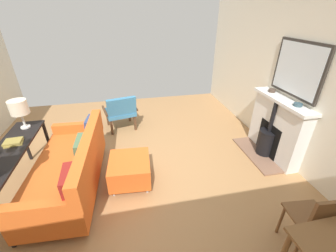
{
  "coord_description": "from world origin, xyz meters",
  "views": [
    {
      "loc": [
        -0.01,
        2.94,
        2.39
      ],
      "look_at": [
        -0.6,
        0.09,
        0.8
      ],
      "focal_mm": 23.07,
      "sensor_mm": 36.0,
      "label": 1
    }
  ],
  "objects_px": {
    "book_stack": "(13,142)",
    "dining_chair_near_fireplace": "(316,219)",
    "armchair_accent": "(121,111)",
    "console_table": "(9,157)",
    "fireplace": "(274,131)",
    "mantel_bowl_near": "(272,90)",
    "sofa": "(71,168)",
    "table_lamp_near_end": "(19,108)",
    "mantel_bowl_far": "(298,104)",
    "ottoman": "(130,169)"
  },
  "relations": [
    {
      "from": "fireplace",
      "to": "sofa",
      "type": "xyz_separation_m",
      "value": [
        3.4,
        0.16,
        -0.13
      ]
    },
    {
      "from": "ottoman",
      "to": "armchair_accent",
      "type": "bearing_deg",
      "value": -87.07
    },
    {
      "from": "fireplace",
      "to": "table_lamp_near_end",
      "type": "height_order",
      "value": "table_lamp_near_end"
    },
    {
      "from": "armchair_accent",
      "to": "fireplace",
      "type": "bearing_deg",
      "value": 150.62
    },
    {
      "from": "console_table",
      "to": "fireplace",
      "type": "bearing_deg",
      "value": -177.83
    },
    {
      "from": "console_table",
      "to": "table_lamp_near_end",
      "type": "bearing_deg",
      "value": -90.0
    },
    {
      "from": "ottoman",
      "to": "book_stack",
      "type": "height_order",
      "value": "book_stack"
    },
    {
      "from": "fireplace",
      "to": "mantel_bowl_near",
      "type": "bearing_deg",
      "value": -94.71
    },
    {
      "from": "console_table",
      "to": "book_stack",
      "type": "xyz_separation_m",
      "value": [
        -0.01,
        -0.2,
        0.1
      ]
    },
    {
      "from": "fireplace",
      "to": "mantel_bowl_near",
      "type": "distance_m",
      "value": 0.71
    },
    {
      "from": "fireplace",
      "to": "ottoman",
      "type": "distance_m",
      "value": 2.59
    },
    {
      "from": "mantel_bowl_near",
      "to": "book_stack",
      "type": "xyz_separation_m",
      "value": [
        4.14,
        0.3,
        -0.35
      ]
    },
    {
      "from": "console_table",
      "to": "dining_chair_near_fireplace",
      "type": "relative_size",
      "value": 2.07
    },
    {
      "from": "fireplace",
      "to": "console_table",
      "type": "height_order",
      "value": "fireplace"
    },
    {
      "from": "book_stack",
      "to": "dining_chair_near_fireplace",
      "type": "relative_size",
      "value": 0.3
    },
    {
      "from": "mantel_bowl_near",
      "to": "armchair_accent",
      "type": "bearing_deg",
      "value": -23.2
    },
    {
      "from": "mantel_bowl_far",
      "to": "console_table",
      "type": "distance_m",
      "value": 4.17
    },
    {
      "from": "mantel_bowl_near",
      "to": "table_lamp_near_end",
      "type": "distance_m",
      "value": 4.14
    },
    {
      "from": "mantel_bowl_far",
      "to": "dining_chair_near_fireplace",
      "type": "distance_m",
      "value": 1.74
    },
    {
      "from": "mantel_bowl_far",
      "to": "armchair_accent",
      "type": "relative_size",
      "value": 0.16
    },
    {
      "from": "ottoman",
      "to": "fireplace",
      "type": "bearing_deg",
      "value": -174.67
    },
    {
      "from": "mantel_bowl_far",
      "to": "table_lamp_near_end",
      "type": "bearing_deg",
      "value": -11.07
    },
    {
      "from": "armchair_accent",
      "to": "console_table",
      "type": "relative_size",
      "value": 0.45
    },
    {
      "from": "mantel_bowl_near",
      "to": "fireplace",
      "type": "bearing_deg",
      "value": 85.29
    },
    {
      "from": "mantel_bowl_far",
      "to": "book_stack",
      "type": "bearing_deg",
      "value": -4.65
    },
    {
      "from": "table_lamp_near_end",
      "to": "mantel_bowl_near",
      "type": "bearing_deg",
      "value": 177.63
    },
    {
      "from": "book_stack",
      "to": "console_table",
      "type": "bearing_deg",
      "value": 88.25
    },
    {
      "from": "mantel_bowl_far",
      "to": "dining_chair_near_fireplace",
      "type": "height_order",
      "value": "mantel_bowl_far"
    },
    {
      "from": "mantel_bowl_far",
      "to": "armchair_accent",
      "type": "height_order",
      "value": "mantel_bowl_far"
    },
    {
      "from": "mantel_bowl_near",
      "to": "sofa",
      "type": "relative_size",
      "value": 0.06
    },
    {
      "from": "mantel_bowl_near",
      "to": "dining_chair_near_fireplace",
      "type": "relative_size",
      "value": 0.14
    },
    {
      "from": "fireplace",
      "to": "armchair_accent",
      "type": "bearing_deg",
      "value": -29.38
    },
    {
      "from": "book_stack",
      "to": "dining_chair_near_fireplace",
      "type": "bearing_deg",
      "value": 152.13
    },
    {
      "from": "mantel_bowl_near",
      "to": "sofa",
      "type": "xyz_separation_m",
      "value": [
        3.43,
        0.51,
        -0.76
      ]
    },
    {
      "from": "fireplace",
      "to": "ottoman",
      "type": "relative_size",
      "value": 1.86
    },
    {
      "from": "mantel_bowl_near",
      "to": "console_table",
      "type": "bearing_deg",
      "value": 6.9
    },
    {
      "from": "mantel_bowl_far",
      "to": "table_lamp_near_end",
      "type": "xyz_separation_m",
      "value": [
        4.14,
        -0.81,
        -0.03
      ]
    },
    {
      "from": "ottoman",
      "to": "armchair_accent",
      "type": "height_order",
      "value": "armchair_accent"
    },
    {
      "from": "armchair_accent",
      "to": "table_lamp_near_end",
      "type": "relative_size",
      "value": 1.76
    },
    {
      "from": "console_table",
      "to": "table_lamp_near_end",
      "type": "height_order",
      "value": "table_lamp_near_end"
    },
    {
      "from": "ottoman",
      "to": "mantel_bowl_near",
      "type": "bearing_deg",
      "value": -167.31
    },
    {
      "from": "sofa",
      "to": "table_lamp_near_end",
      "type": "distance_m",
      "value": 1.22
    },
    {
      "from": "table_lamp_near_end",
      "to": "dining_chair_near_fireplace",
      "type": "relative_size",
      "value": 0.53
    },
    {
      "from": "mantel_bowl_far",
      "to": "book_stack",
      "type": "height_order",
      "value": "mantel_bowl_far"
    },
    {
      "from": "sofa",
      "to": "console_table",
      "type": "relative_size",
      "value": 1.09
    },
    {
      "from": "ottoman",
      "to": "dining_chair_near_fireplace",
      "type": "relative_size",
      "value": 0.79
    },
    {
      "from": "table_lamp_near_end",
      "to": "dining_chair_near_fireplace",
      "type": "xyz_separation_m",
      "value": [
        -3.36,
        2.25,
        -0.56
      ]
    },
    {
      "from": "book_stack",
      "to": "table_lamp_near_end",
      "type": "bearing_deg",
      "value": -89.27
    },
    {
      "from": "fireplace",
      "to": "table_lamp_near_end",
      "type": "distance_m",
      "value": 4.19
    },
    {
      "from": "mantel_bowl_far",
      "to": "book_stack",
      "type": "xyz_separation_m",
      "value": [
        4.14,
        -0.34,
        -0.35
      ]
    }
  ]
}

